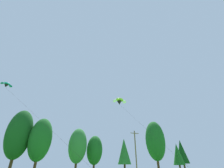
# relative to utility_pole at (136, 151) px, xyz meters

# --- Properties ---
(treeline_tree_c) EXTENTS (5.68, 5.68, 14.35)m
(treeline_tree_c) POSITION_rel_utility_pole_xyz_m (-26.54, 7.93, 3.58)
(treeline_tree_c) COLOR #472D19
(treeline_tree_c) RESTS_ON ground_plane
(treeline_tree_d) EXTENTS (5.18, 5.18, 12.52)m
(treeline_tree_d) POSITION_rel_utility_pole_xyz_m (-21.60, 7.01, 2.47)
(treeline_tree_d) COLOR #472D19
(treeline_tree_d) RESTS_ON ground_plane
(treeline_tree_e) EXTENTS (4.84, 4.84, 11.24)m
(treeline_tree_e) POSITION_rel_utility_pole_xyz_m (-12.26, 9.69, 1.69)
(treeline_tree_e) COLOR #472D19
(treeline_tree_e) RESTS_ON ground_plane
(treeline_tree_f) EXTENTS (4.46, 4.46, 9.84)m
(treeline_tree_f) POSITION_rel_utility_pole_xyz_m (-7.09, 11.42, 0.84)
(treeline_tree_f) COLOR #472D19
(treeline_tree_f) RESTS_ON ground_plane
(treeline_tree_g) EXTENTS (3.54, 3.54, 8.80)m
(treeline_tree_g) POSITION_rel_utility_pole_xyz_m (0.10, 6.81, 0.40)
(treeline_tree_g) COLOR #472D19
(treeline_tree_g) RESTS_ON ground_plane
(treeline_tree_h) EXTENTS (5.69, 5.69, 14.42)m
(treeline_tree_h) POSITION_rel_utility_pole_xyz_m (10.36, 6.49, 3.62)
(treeline_tree_h) COLOR #472D19
(treeline_tree_h) RESTS_ON ground_plane
(treeline_tree_i) EXTENTS (3.42, 3.42, 8.27)m
(treeline_tree_i) POSITION_rel_utility_pole_xyz_m (18.46, 7.16, 0.07)
(treeline_tree_i) COLOR #472D19
(treeline_tree_i) RESTS_ON ground_plane
(treeline_tree_j) EXTENTS (3.80, 3.80, 9.99)m
(treeline_tree_j) POSITION_rel_utility_pole_xyz_m (22.96, 10.11, 1.14)
(treeline_tree_j) COLOR #472D19
(treeline_tree_j) RESTS_ON ground_plane
(utility_pole) EXTENTS (2.20, 0.26, 9.70)m
(utility_pole) POSITION_rel_utility_pole_xyz_m (0.00, 0.00, 0.00)
(utility_pole) COLOR brown
(utility_pole) RESTS_ON ground_plane
(parafoil_kite_high_teal) EXTENTS (15.39, 17.12, 14.87)m
(parafoil_kite_high_teal) POSITION_rel_utility_pole_xyz_m (-29.03, -3.03, 10.85)
(parafoil_kite_high_teal) COLOR teal
(parafoil_kite_mid_lime_white) EXTENTS (4.52, 12.86, 12.78)m
(parafoil_kite_mid_lime_white) POSITION_rel_utility_pole_xyz_m (-7.22, -7.95, 8.54)
(parafoil_kite_mid_lime_white) COLOR #93D633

